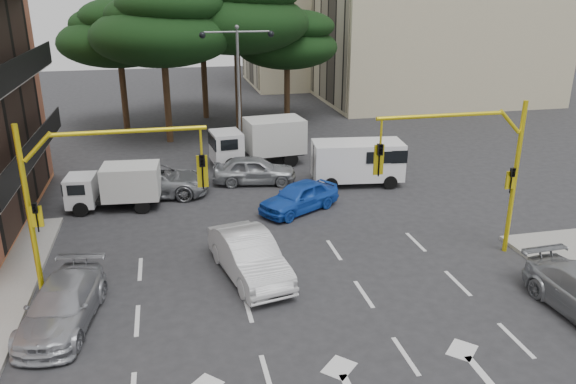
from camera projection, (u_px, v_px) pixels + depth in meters
name	position (u px, v px, depth m)	size (l,w,h in m)	color
ground	(307.00, 301.00, 18.71)	(120.00, 120.00, 0.00)	#28282B
median_strip	(241.00, 162.00, 33.37)	(1.40, 6.00, 0.15)	gray
apartment_beige_far	(324.00, 3.00, 58.84)	(16.20, 12.15, 16.70)	#C6B995
pine_left_near	(163.00, 25.00, 35.45)	(9.15, 9.15, 10.23)	#382616
pine_center	(237.00, 12.00, 38.06)	(9.98, 9.98, 11.16)	#382616
pine_left_far	(119.00, 33.00, 38.76)	(8.32, 8.32, 9.30)	#382616
pine_right	(288.00, 40.00, 41.42)	(7.49, 7.49, 8.37)	#382616
pine_back	(202.00, 19.00, 42.48)	(9.15, 9.15, 10.23)	#382616
signal_mast_right	(474.00, 160.00, 20.58)	(5.79, 0.37, 6.00)	yellow
signal_mast_left	(86.00, 186.00, 17.83)	(5.79, 0.37, 6.00)	yellow
street_lamp_center	(238.00, 71.00, 31.53)	(4.16, 0.36, 7.77)	slate
car_white_hatch	(249.00, 256.00, 20.05)	(1.69, 4.84, 1.60)	silver
car_blue_compact	(299.00, 197.00, 26.03)	(1.65, 4.10, 1.40)	blue
car_silver_wagon	(62.00, 305.00, 17.18)	(1.89, 4.65, 1.35)	#A1A2A8
car_silver_cross_a	(156.00, 181.00, 28.02)	(2.47, 5.35, 1.49)	gray
car_silver_cross_b	(254.00, 170.00, 29.72)	(1.76, 4.38, 1.49)	#919599
van_white	(357.00, 163.00, 29.52)	(2.11, 4.67, 2.33)	white
box_truck_a	(115.00, 188.00, 26.17)	(1.80, 4.29, 2.11)	silver
box_truck_b	(258.00, 142.00, 32.68)	(2.29, 5.46, 2.69)	white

